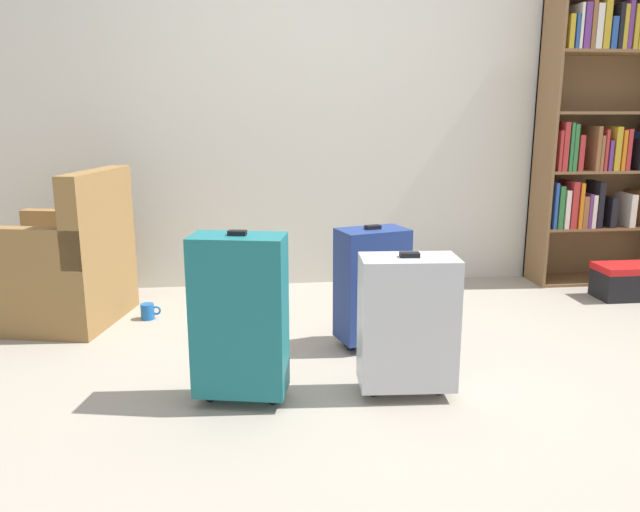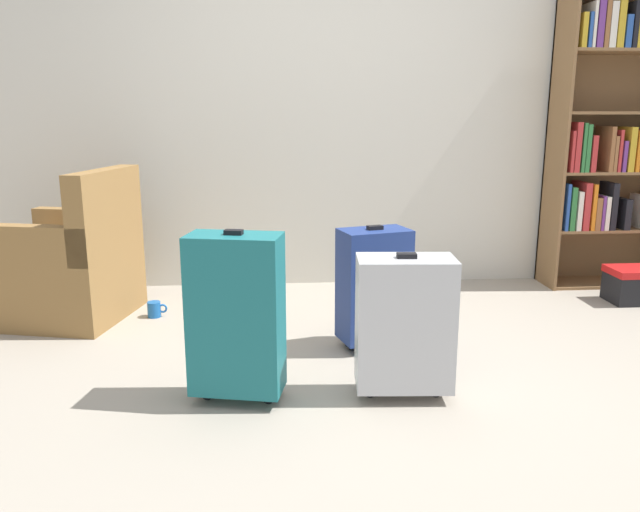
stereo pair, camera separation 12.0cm
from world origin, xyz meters
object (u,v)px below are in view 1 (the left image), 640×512
Objects in this scene: armchair at (62,269)px; suitcase_silver at (407,322)px; mug at (148,311)px; suitcase_navy_blue at (372,284)px; suitcase_teal at (240,315)px; bookshelf at (606,131)px; storage_box at (632,280)px.

armchair reaches higher than suitcase_silver.
mug is 1.77m from suitcase_silver.
suitcase_silver is 0.98× the size of suitcase_navy_blue.
mug is at bearing -4.23° from armchair.
suitcase_teal is 1.15× the size of suitcase_navy_blue.
suitcase_silver is 0.72m from suitcase_teal.
bookshelf is 3.11× the size of suitcase_silver.
suitcase_silver reaches higher than mug.
storage_box reaches higher than mug.
bookshelf is 16.72× the size of mug.
storage_box is 2.04m from suitcase_navy_blue.
armchair is at bearing 145.43° from suitcase_silver.
armchair is (-3.62, -0.49, -0.77)m from bookshelf.
suitcase_silver reaches higher than storage_box.
bookshelf reaches higher than suitcase_silver.
mug is at bearing 137.39° from suitcase_silver.
suitcase_silver is at bearing -42.61° from mug.
suitcase_teal is at bearing 179.13° from suitcase_silver.
armchair is 1.88× the size of storage_box.
bookshelf is 3.06× the size of suitcase_navy_blue.
bookshelf is at bearing 9.53° from mug.
suitcase_teal is (0.57, -1.17, 0.34)m from mug.
storage_box is at bearing 25.66° from suitcase_teal.
suitcase_silver is 0.86× the size of suitcase_teal.
armchair is 2.15m from suitcase_silver.
bookshelf is at bearing 30.63° from suitcase_navy_blue.
bookshelf reaches higher than suitcase_navy_blue.
mug is 0.18× the size of suitcase_navy_blue.
suitcase_navy_blue is at bearing -149.37° from bookshelf.
suitcase_teal reaches higher than suitcase_silver.
suitcase_teal is (-2.59, -1.25, 0.27)m from storage_box.
mug is 1.35m from suitcase_teal.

